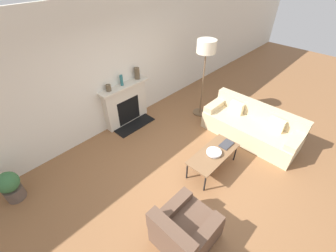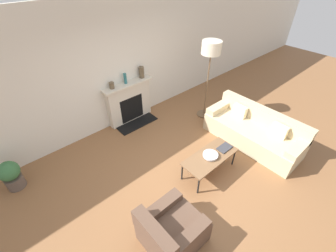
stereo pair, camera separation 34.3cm
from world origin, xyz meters
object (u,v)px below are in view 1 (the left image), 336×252
Objects in this scene: coffee_table at (213,155)px; mantel_vase_left at (108,88)px; fireplace at (126,104)px; armchair_near at (185,230)px; couch at (251,127)px; mantel_vase_center_right at (137,73)px; bowl at (214,152)px; floor_lamp at (206,52)px; book at (226,144)px; potted_plant at (10,186)px; mantel_vase_center_left at (121,80)px.

mantel_vase_left reaches higher than coffee_table.
fireplace reaches higher than armchair_near.
mantel_vase_center_right is at bearing -156.10° from couch.
fireplace is 0.80m from mantel_vase_center_right.
mantel_vase_left is at bearing 180.00° from mantel_vase_center_right.
bowl is 2.34m from floor_lamp.
fireplace is 3.31m from armchair_near.
bowl is 2.64m from mantel_vase_center_right.
mantel_vase_center_right reaches higher than book.
coffee_table is at bearing -92.75° from couch.
fireplace is at bearing 7.25° from potted_plant.
bowl is 3.66m from potted_plant.
mantel_vase_center_right is 3.40m from potted_plant.
mantel_vase_center_right is (0.44, 0.02, 0.67)m from fireplace.
couch is at bearing -66.10° from mantel_vase_center_right.
fireplace is 2.12× the size of potted_plant.
couch reaches higher than bowl.
bowl is (0.14, -2.51, -0.04)m from fireplace.
couch is 1.09× the size of floor_lamp.
coffee_table is at bearing -86.78° from fireplace.
floor_lamp is 13.36× the size of mantel_vase_left.
armchair_near is at bearing -160.60° from bowl.
floor_lamp is at bearing 43.82° from bowl.
book is at bearing -78.46° from fireplace.
couch is 3.36m from mantel_vase_left.
mantel_vase_left is (-1.97, 1.14, -0.56)m from floor_lamp.
armchair_near reaches higher than bowl.
couch is 3.17m from mantel_vase_center_left.
bowl is 2.63m from mantel_vase_center_left.
coffee_table is 2.67m from mantel_vase_left.
fireplace is at bearing -178.02° from mantel_vase_center_right.
coffee_table is 0.39m from book.
coffee_table is 2.66m from mantel_vase_center_right.
book is 0.15× the size of floor_lamp.
couch is 3.54× the size of potted_plant.
bowl is at bearing -35.99° from potted_plant.
coffee_table is (1.47, 0.52, 0.11)m from armchair_near.
armchair_near is 1.42× the size of potted_plant.
mantel_vase_center_right is (-1.14, 1.14, -0.50)m from floor_lamp.
couch is 2.97m from mantel_vase_center_right.
couch is at bearing -52.61° from mantel_vase_left.
book is (0.38, -0.04, -0.02)m from bowl.
potted_plant is (-3.35, 2.19, -0.12)m from book.
mantel_vase_center_left is at bearing 144.68° from floor_lamp.
mantel_vase_center_left is 2.95m from potted_plant.
armchair_near is 3.43m from mantel_vase_center_left.
couch is at bearing -58.06° from mantel_vase_center_left.
book is (0.38, -0.05, 0.05)m from coffee_table.
coffee_table is 0.07m from bowl.
book is at bearing -77.95° from mantel_vase_center_left.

